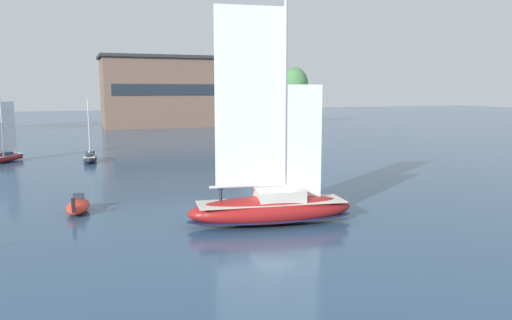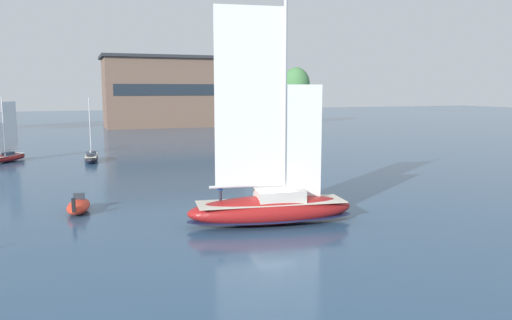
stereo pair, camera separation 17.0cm
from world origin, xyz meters
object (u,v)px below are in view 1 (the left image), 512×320
object	(u,v)px
sailboat_main	(272,206)
motor_tender	(78,206)
tree_shore_center	(294,84)
sailboat_moored_near_marina	(7,156)
sailboat_moored_mid_channel	(90,157)

from	to	relation	value
sailboat_main	motor_tender	distance (m)	14.58
tree_shore_center	sailboat_moored_near_marina	world-z (taller)	tree_shore_center
tree_shore_center	sailboat_moored_mid_channel	bearing A→B (deg)	-134.28
tree_shore_center	motor_tender	xyz separation A→B (m)	(-55.48, -82.62, -9.94)
tree_shore_center	sailboat_moored_mid_channel	xyz separation A→B (m)	(-53.63, -54.99, -9.87)
motor_tender	sailboat_moored_near_marina	bearing A→B (deg)	104.54
tree_shore_center	motor_tender	world-z (taller)	tree_shore_center
sailboat_main	sailboat_moored_near_marina	world-z (taller)	sailboat_main
sailboat_moored_near_marina	motor_tender	world-z (taller)	sailboat_moored_near_marina
sailboat_moored_near_marina	motor_tender	bearing A→B (deg)	-75.46
tree_shore_center	sailboat_moored_mid_channel	size ratio (longest dim) A/B	1.85
sailboat_main	tree_shore_center	bearing A→B (deg)	64.47
sailboat_main	sailboat_moored_mid_channel	size ratio (longest dim) A/B	1.96
sailboat_moored_mid_channel	sailboat_main	bearing A→B (deg)	-73.57
tree_shore_center	sailboat_main	bearing A→B (deg)	-115.53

